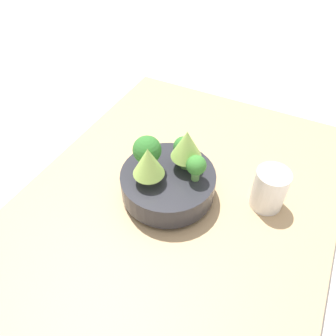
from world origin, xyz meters
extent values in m
plane|color=silver|center=(0.00, 0.00, 0.00)|extent=(6.00, 6.00, 0.00)
cube|color=tan|center=(0.00, 0.00, 0.02)|extent=(0.90, 0.72, 0.04)
cylinder|color=#28282D|center=(-0.02, 0.03, 0.04)|extent=(0.10, 0.10, 0.01)
cylinder|color=#28282D|center=(-0.02, 0.03, 0.08)|extent=(0.22, 0.22, 0.06)
cylinder|color=#6BA34C|center=(-0.01, -0.04, 0.12)|extent=(0.02, 0.02, 0.03)
sphere|color=#387A2D|center=(-0.01, -0.04, 0.15)|extent=(0.05, 0.05, 0.05)
cylinder|color=#6BA34C|center=(-0.03, 0.08, 0.13)|extent=(0.03, 0.03, 0.04)
sphere|color=#2D6B28|center=(-0.03, 0.08, 0.17)|extent=(0.07, 0.07, 0.07)
cylinder|color=#6BA34C|center=(-0.06, 0.05, 0.12)|extent=(0.02, 0.02, 0.03)
cone|color=#93B751|center=(-0.06, 0.05, 0.17)|extent=(0.07, 0.07, 0.07)
cylinder|color=#609347|center=(0.02, 0.00, 0.13)|extent=(0.02, 0.02, 0.03)
cone|color=#93B751|center=(0.02, 0.00, 0.18)|extent=(0.07, 0.07, 0.07)
cylinder|color=#6BA34C|center=(0.03, 0.01, 0.12)|extent=(0.02, 0.02, 0.03)
sphere|color=#2D6B28|center=(0.03, 0.01, 0.15)|extent=(0.05, 0.05, 0.05)
cylinder|color=silver|center=(0.06, -0.19, 0.09)|extent=(0.08, 0.08, 0.10)
camera|label=1|loc=(-0.49, -0.21, 0.65)|focal=35.00mm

